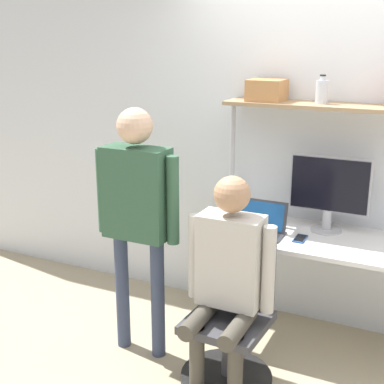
# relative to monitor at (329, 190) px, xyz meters

# --- Properties ---
(ground_plane) EXTENTS (12.00, 12.00, 0.00)m
(ground_plane) POSITION_rel_monitor_xyz_m (0.13, -0.49, -1.07)
(ground_plane) COLOR tan
(wall_back) EXTENTS (8.00, 0.06, 2.70)m
(wall_back) POSITION_rel_monitor_xyz_m (0.13, 0.21, 0.28)
(wall_back) COLOR silver
(wall_back) RESTS_ON ground_plane
(desk) EXTENTS (1.79, 0.64, 0.78)m
(desk) POSITION_rel_monitor_xyz_m (0.13, -0.15, -0.37)
(desk) COLOR white
(desk) RESTS_ON ground_plane
(shelf_unit) EXTENTS (1.70, 0.32, 1.63)m
(shelf_unit) POSITION_rel_monitor_xyz_m (0.13, 0.01, 0.36)
(shelf_unit) COLOR #997A56
(shelf_unit) RESTS_ON ground_plane
(monitor) EXTENTS (0.53, 0.21, 0.51)m
(monitor) POSITION_rel_monitor_xyz_m (0.00, 0.00, 0.00)
(monitor) COLOR #B7B7BC
(monitor) RESTS_ON desk
(laptop) EXTENTS (0.35, 0.22, 0.21)m
(laptop) POSITION_rel_monitor_xyz_m (-0.40, -0.23, -0.23)
(laptop) COLOR #333338
(laptop) RESTS_ON desk
(cell_phone) EXTENTS (0.07, 0.15, 0.01)m
(cell_phone) POSITION_rel_monitor_xyz_m (-0.12, -0.24, -0.28)
(cell_phone) COLOR #264C8C
(cell_phone) RESTS_ON desk
(office_chair) EXTENTS (0.56, 0.56, 0.89)m
(office_chair) POSITION_rel_monitor_xyz_m (-0.38, -0.79, -0.80)
(office_chair) COLOR black
(office_chair) RESTS_ON ground_plane
(person_seated) EXTENTS (0.54, 0.46, 1.31)m
(person_seated) POSITION_rel_monitor_xyz_m (-0.38, -0.84, -0.31)
(person_seated) COLOR #4C473D
(person_seated) RESTS_ON ground_plane
(person_standing) EXTENTS (0.59, 0.22, 1.64)m
(person_standing) POSITION_rel_monitor_xyz_m (-1.04, -0.74, -0.02)
(person_standing) COLOR #38425B
(person_standing) RESTS_ON ground_plane
(bottle_clear) EXTENTS (0.08, 0.08, 0.18)m
(bottle_clear) POSITION_rel_monitor_xyz_m (-0.09, 0.01, 0.64)
(bottle_clear) COLOR silver
(bottle_clear) RESTS_ON shelf_unit
(storage_box) EXTENTS (0.23, 0.24, 0.14)m
(storage_box) POSITION_rel_monitor_xyz_m (-0.46, 0.01, 0.64)
(storage_box) COLOR #B27A47
(storage_box) RESTS_ON shelf_unit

